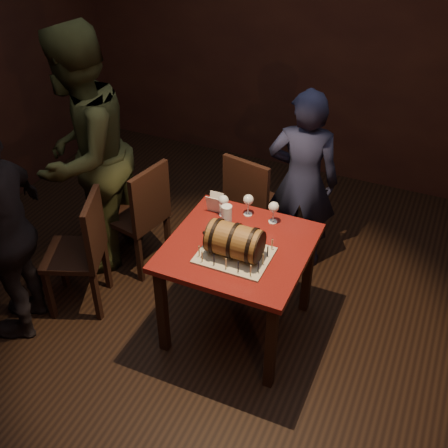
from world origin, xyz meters
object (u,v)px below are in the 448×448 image
object	(u,v)px
pub_table	(239,258)
person_back	(302,181)
wine_glass_right	(274,208)
chair_back	(252,201)
person_left_rear	(83,155)
person_left_front	(5,233)
chair_left_rear	(142,212)
wine_glass_left	(223,201)
pint_of_ale	(227,216)
barrel_cake	(235,241)
chair_left_front	(84,248)
wine_glass_mid	(248,201)

from	to	relation	value
pub_table	person_back	distance (m)	0.94
wine_glass_right	chair_back	xyz separation A→B (m)	(-0.34, 0.50, -0.35)
pub_table	person_left_rear	size ratio (longest dim) A/B	0.47
pub_table	person_left_front	size ratio (longest dim) A/B	0.56
chair_left_rear	person_left_front	distance (m)	1.05
chair_back	person_left_rear	xyz separation A→B (m)	(-1.13, -0.56, 0.44)
wine_glass_left	chair_left_rear	bearing A→B (deg)	173.86
pub_table	pint_of_ale	bearing A→B (deg)	133.05
wine_glass_right	chair_left_rear	xyz separation A→B (m)	(-1.06, 0.01, -0.35)
wine_glass_left	person_left_rear	xyz separation A→B (m)	(-1.14, 0.00, 0.10)
barrel_cake	person_back	bearing A→B (deg)	83.52
wine_glass_right	pint_of_ale	bearing A→B (deg)	-150.63
wine_glass_right	person_left_front	world-z (taller)	person_left_front
person_back	person_left_rear	world-z (taller)	person_left_rear
chair_back	person_back	world-z (taller)	person_back
wine_glass_left	person_left_front	size ratio (longest dim) A/B	0.10
barrel_cake	wine_glass_left	bearing A→B (deg)	122.93
pub_table	pint_of_ale	world-z (taller)	pint_of_ale
chair_left_front	person_back	distance (m)	1.69
wine_glass_right	pint_of_ale	size ratio (longest dim) A/B	1.07
wine_glass_mid	person_left_rear	size ratio (longest dim) A/B	0.08
chair_back	person_back	xyz separation A→B (m)	(0.37, 0.10, 0.22)
chair_back	wine_glass_right	bearing A→B (deg)	-55.53
wine_glass_left	wine_glass_mid	size ratio (longest dim) A/B	1.00
barrel_cake	person_left_rear	world-z (taller)	person_left_rear
person_left_rear	barrel_cake	bearing A→B (deg)	69.56
wine_glass_mid	chair_left_rear	xyz separation A→B (m)	(-0.87, 0.00, -0.34)
wine_glass_left	person_back	size ratio (longest dim) A/B	0.11
chair_back	person_back	size ratio (longest dim) A/B	0.63
wine_glass_left	wine_glass_right	distance (m)	0.35
chair_back	wine_glass_left	bearing A→B (deg)	-89.76
wine_glass_right	chair_back	bearing A→B (deg)	124.47
wine_glass_mid	pint_of_ale	xyz separation A→B (m)	(-0.09, -0.17, -0.04)
pub_table	person_left_front	bearing A→B (deg)	-158.23
wine_glass_right	person_left_rear	world-z (taller)	person_left_rear
pub_table	wine_glass_left	size ratio (longest dim) A/B	5.59
person_left_rear	person_left_front	xyz separation A→B (m)	(-0.04, -0.83, -0.16)
wine_glass_mid	chair_left_front	distance (m)	1.21
person_left_rear	wine_glass_right	bearing A→B (deg)	87.32
chair_left_front	wine_glass_right	bearing A→B (deg)	23.71
pub_table	wine_glass_right	xyz separation A→B (m)	(0.11, 0.33, 0.23)
person_back	person_left_rear	size ratio (longest dim) A/B	0.77
chair_left_rear	barrel_cake	bearing A→B (deg)	-25.29
wine_glass_mid	wine_glass_right	xyz separation A→B (m)	(0.19, -0.01, 0.00)
chair_left_rear	person_left_rear	world-z (taller)	person_left_rear
chair_back	person_left_rear	world-z (taller)	person_left_rear
chair_back	person_left_front	size ratio (longest dim) A/B	0.58
wine_glass_right	person_back	bearing A→B (deg)	87.79
pint_of_ale	chair_back	bearing A→B (deg)	95.89
wine_glass_left	person_left_rear	world-z (taller)	person_left_rear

